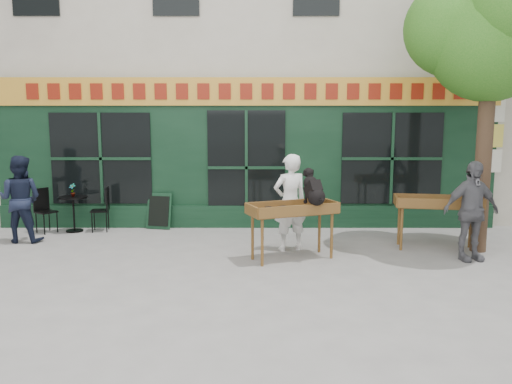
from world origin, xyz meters
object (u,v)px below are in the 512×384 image
(dog, at_px, (314,186))
(man_left, at_px, (20,199))
(book_cart_center, at_px, (292,212))
(book_cart_right, at_px, (437,205))
(man_right, at_px, (471,211))
(woman, at_px, (290,202))
(bistro_table, at_px, (73,207))

(dog, height_order, man_left, man_left)
(book_cart_center, height_order, book_cart_right, same)
(man_right, bearing_deg, book_cart_right, 101.50)
(dog, distance_m, man_left, 5.77)
(book_cart_center, relative_size, woman, 0.91)
(book_cart_center, xyz_separation_m, woman, (0.00, 0.65, 0.07))
(dog, height_order, woman, woman)
(book_cart_center, height_order, man_right, man_right)
(man_right, distance_m, man_left, 8.39)
(woman, distance_m, bistro_table, 4.80)
(man_right, xyz_separation_m, bistro_table, (-7.59, 2.20, -0.31))
(woman, relative_size, book_cart_right, 1.12)
(man_right, bearing_deg, woman, 156.57)
(man_left, bearing_deg, woman, 174.67)
(book_cart_center, bearing_deg, woman, 68.44)
(dog, height_order, man_right, man_right)
(woman, height_order, bistro_table, woman)
(dog, xyz_separation_m, man_left, (-5.60, 1.29, -0.44))
(woman, height_order, book_cart_right, woman)
(book_cart_center, distance_m, bistro_table, 5.04)
(book_cart_center, bearing_deg, man_left, 145.13)
(book_cart_center, xyz_separation_m, book_cart_right, (2.73, 0.69, 0.00))
(dog, distance_m, bistro_table, 5.42)
(man_right, xyz_separation_m, man_left, (-8.29, 1.30, -0.00))
(woman, height_order, man_left, woman)
(book_cart_right, bearing_deg, bistro_table, 178.45)
(bistro_table, xyz_separation_m, man_left, (-0.70, -0.90, 0.31))
(dog, bearing_deg, man_left, 145.45)
(book_cart_center, distance_m, dog, 0.59)
(man_right, bearing_deg, dog, 169.54)
(book_cart_right, bearing_deg, book_cart_center, -156.08)
(woman, relative_size, man_right, 1.04)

